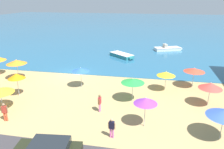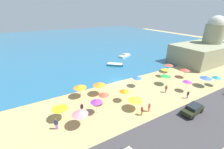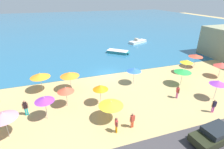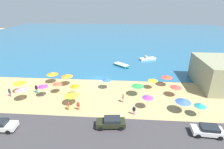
% 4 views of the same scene
% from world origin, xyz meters
% --- Properties ---
extents(ground_plane, '(160.00, 160.00, 0.00)m').
position_xyz_m(ground_plane, '(0.00, 0.00, 0.00)').
color(ground_plane, tan).
extents(sea, '(150.00, 110.00, 0.05)m').
position_xyz_m(sea, '(0.00, 55.00, 0.03)').
color(sea, '#276287').
rests_on(sea, ground_plane).
extents(coastal_road, '(80.00, 8.00, 0.06)m').
position_xyz_m(coastal_road, '(0.00, -18.00, 0.03)').
color(coastal_road, '#3B373A').
rests_on(coastal_road, ground_plane).
extents(beach_umbrella_0, '(1.99, 1.99, 2.26)m').
position_xyz_m(beach_umbrella_0, '(11.88, -3.34, 1.97)').
color(beach_umbrella_0, '#B2B2B7').
rests_on(beach_umbrella_0, ground_plane).
extents(beach_umbrella_1, '(1.88, 1.88, 2.54)m').
position_xyz_m(beach_umbrella_1, '(-8.88, -8.22, 2.27)').
color(beach_umbrella_1, '#B2B2B7').
rests_on(beach_umbrella_1, ground_plane).
extents(beach_umbrella_2, '(2.44, 2.44, 2.21)m').
position_xyz_m(beach_umbrella_2, '(-2.85, -10.43, 1.91)').
color(beach_umbrella_2, '#B2B2B7').
rests_on(beach_umbrella_2, ground_plane).
extents(beach_umbrella_3, '(1.84, 1.84, 2.42)m').
position_xyz_m(beach_umbrella_3, '(-6.76, -6.62, 2.10)').
color(beach_umbrella_3, '#B2B2B7').
rests_on(beach_umbrella_3, ground_plane).
extents(beach_umbrella_4, '(1.85, 1.85, 2.55)m').
position_xyz_m(beach_umbrella_4, '(10.00, -10.78, 2.24)').
color(beach_umbrella_4, '#B2B2B7').
rests_on(beach_umbrella_4, ground_plane).
extents(beach_umbrella_5, '(1.98, 1.98, 2.37)m').
position_xyz_m(beach_umbrella_5, '(2.55, -4.06, 2.09)').
color(beach_umbrella_5, '#B2B2B7').
rests_on(beach_umbrella_5, ground_plane).
extents(beach_umbrella_6, '(2.35, 2.35, 2.40)m').
position_xyz_m(beach_umbrella_6, '(-14.18, -6.91, 2.13)').
color(beach_umbrella_6, '#B2B2B7').
rests_on(beach_umbrella_6, ground_plane).
extents(beach_umbrella_7, '(2.28, 2.28, 2.37)m').
position_xyz_m(beach_umbrella_7, '(8.60, -6.48, 2.11)').
color(beach_umbrella_7, '#B2B2B7').
rests_on(beach_umbrella_7, ground_plane).
extents(beach_umbrella_8, '(2.14, 2.14, 2.39)m').
position_xyz_m(beach_umbrella_8, '(15.73, -6.17, 2.05)').
color(beach_umbrella_8, '#B2B2B7').
rests_on(beach_umbrella_8, ground_plane).
extents(beach_umbrella_9, '(1.81, 1.81, 2.39)m').
position_xyz_m(beach_umbrella_9, '(17.78, -12.34, 2.04)').
color(beach_umbrella_9, '#B2B2B7').
rests_on(beach_umbrella_9, ground_plane).
extents(beach_umbrella_10, '(1.72, 1.72, 2.52)m').
position_xyz_m(beach_umbrella_10, '(-3.10, -7.49, 2.19)').
color(beach_umbrella_10, '#B2B2B7').
rests_on(beach_umbrella_10, ground_plane).
extents(beach_umbrella_11, '(2.29, 2.29, 2.66)m').
position_xyz_m(beach_umbrella_11, '(-12.08, -9.81, 2.32)').
color(beach_umbrella_11, '#B2B2B7').
rests_on(beach_umbrella_11, ground_plane).
extents(beach_umbrella_12, '(2.41, 2.41, 2.57)m').
position_xyz_m(beach_umbrella_12, '(-5.95, -3.09, 2.25)').
color(beach_umbrella_12, '#B2B2B7').
rests_on(beach_umbrella_12, ground_plane).
extents(beach_umbrella_13, '(2.47, 2.47, 2.46)m').
position_xyz_m(beach_umbrella_13, '(15.50, -11.40, 2.12)').
color(beach_umbrella_13, '#B2B2B7').
rests_on(beach_umbrella_13, ground_plane).
extents(beach_umbrella_14, '(2.46, 2.46, 2.57)m').
position_xyz_m(beach_umbrella_14, '(-9.51, -2.14, 2.23)').
color(beach_umbrella_14, '#B2B2B7').
rests_on(beach_umbrella_14, ground_plane).
extents(beach_umbrella_15, '(2.31, 2.31, 2.36)m').
position_xyz_m(beach_umbrella_15, '(14.98, -1.79, 2.09)').
color(beach_umbrella_15, '#B2B2B7').
rests_on(beach_umbrella_15, ground_plane).
extents(bather_0, '(0.56, 0.27, 1.59)m').
position_xyz_m(bather_0, '(7.74, -12.74, 0.89)').
color(bather_0, '#CC60A7').
rests_on(bather_0, ground_plane).
extents(bather_1, '(0.24, 0.57, 1.64)m').
position_xyz_m(bather_1, '(5.96, -9.14, 0.92)').
color(bather_1, '#D469A4').
rests_on(bather_1, ground_plane).
extents(bather_2, '(0.56, 0.29, 1.74)m').
position_xyz_m(bather_2, '(-15.23, -8.74, 0.98)').
color(bather_2, '#A649C6').
rests_on(bather_2, ground_plane).
extents(bather_3, '(0.25, 0.57, 1.61)m').
position_xyz_m(bather_3, '(-2.94, -12.26, 0.90)').
color(bather_3, orange).
rests_on(bather_3, ground_plane).
extents(bather_4, '(0.56, 0.28, 1.78)m').
position_xyz_m(bather_4, '(-10.91, -6.99, 1.00)').
color(bather_4, '#16A8AB').
rests_on(bather_4, ground_plane).
extents(bather_5, '(0.57, 0.27, 1.62)m').
position_xyz_m(bather_5, '(-1.32, -12.15, 0.91)').
color(bather_5, '#DE5331').
rests_on(bather_5, ground_plane).
extents(parked_car_1, '(4.24, 2.20, 1.48)m').
position_xyz_m(parked_car_1, '(4.39, -16.00, 0.84)').
color(parked_car_1, black).
rests_on(parked_car_1, coastal_road).
extents(parked_car_2, '(4.06, 2.09, 1.40)m').
position_xyz_m(parked_car_2, '(17.33, -16.65, 0.81)').
color(parked_car_2, silver).
rests_on(parked_car_2, coastal_road).
extents(skiff_nearshore, '(5.39, 3.43, 1.25)m').
position_xyz_m(skiff_nearshore, '(13.06, 15.97, 0.40)').
color(skiff_nearshore, silver).
rests_on(skiff_nearshore, sea).
extents(skiff_offshore, '(4.51, 4.18, 0.62)m').
position_xyz_m(skiff_offshore, '(5.23, 9.55, 0.36)').
color(skiff_offshore, teal).
rests_on(skiff_offshore, sea).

